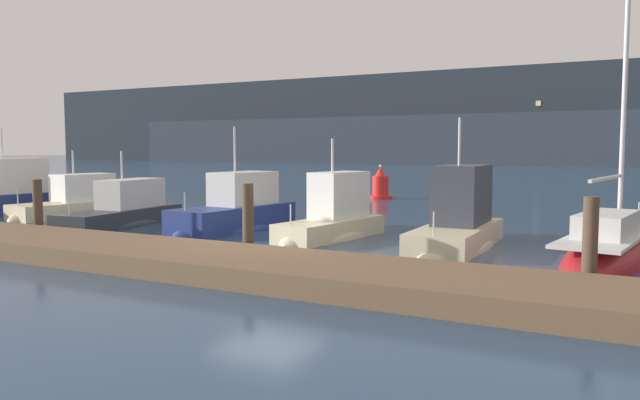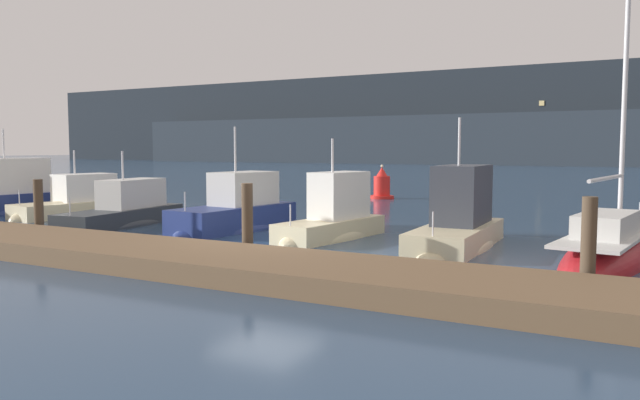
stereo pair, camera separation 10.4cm
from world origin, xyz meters
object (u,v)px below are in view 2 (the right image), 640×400
object	(u,v)px
sailboat_berth_7	(613,255)
motorboat_berth_2	(75,210)
motorboat_berth_3	(124,218)
motorboat_berth_1	(6,203)
motorboat_berth_6	(458,231)
channel_buoy	(382,186)
motorboat_berth_4	(236,219)
motorboat_berth_5	(332,227)

from	to	relation	value
sailboat_berth_7	motorboat_berth_2	bearing A→B (deg)	178.47
motorboat_berth_2	motorboat_berth_3	bearing A→B (deg)	-17.16
motorboat_berth_1	motorboat_berth_3	distance (m)	7.35
motorboat_berth_6	channel_buoy	size ratio (longest dim) A/B	2.97
channel_buoy	sailboat_berth_7	bearing A→B (deg)	-49.89
motorboat_berth_3	channel_buoy	bearing A→B (deg)	77.13
sailboat_berth_7	channel_buoy	bearing A→B (deg)	130.11
motorboat_berth_4	motorboat_berth_5	bearing A→B (deg)	-3.41
motorboat_berth_3	sailboat_berth_7	world-z (taller)	sailboat_berth_7
motorboat_berth_5	motorboat_berth_4	bearing A→B (deg)	176.59
sailboat_berth_7	motorboat_berth_1	bearing A→B (deg)	-179.57
motorboat_berth_3	motorboat_berth_4	distance (m)	4.35
motorboat_berth_2	motorboat_berth_3	xyz separation A→B (m)	(3.95, -1.22, 0.02)
motorboat_berth_3	channel_buoy	distance (m)	15.74
motorboat_berth_1	motorboat_berth_2	size ratio (longest dim) A/B	1.07
motorboat_berth_4	motorboat_berth_6	size ratio (longest dim) A/B	0.99
motorboat_berth_2	motorboat_berth_6	size ratio (longest dim) A/B	0.99
motorboat_berth_2	channel_buoy	distance (m)	15.97
motorboat_berth_3	channel_buoy	xyz separation A→B (m)	(3.50, 15.34, 0.42)
motorboat_berth_4	sailboat_berth_7	world-z (taller)	sailboat_berth_7
motorboat_berth_3	motorboat_berth_4	bearing A→B (deg)	12.32
motorboat_berth_2	motorboat_berth_4	distance (m)	8.20
motorboat_berth_1	motorboat_berth_6	world-z (taller)	motorboat_berth_6
motorboat_berth_1	motorboat_berth_3	bearing A→B (deg)	-4.04
motorboat_berth_4	channel_buoy	bearing A→B (deg)	92.96
motorboat_berth_6	motorboat_berth_1	bearing A→B (deg)	-178.93
motorboat_berth_4	motorboat_berth_2	bearing A→B (deg)	177.97
motorboat_berth_3	motorboat_berth_4	world-z (taller)	motorboat_berth_4
motorboat_berth_4	sailboat_berth_7	xyz separation A→B (m)	(11.59, -0.24, -0.25)
motorboat_berth_1	motorboat_berth_4	distance (m)	11.58
motorboat_berth_3	channel_buoy	size ratio (longest dim) A/B	3.20
motorboat_berth_5	channel_buoy	distance (m)	15.33
motorboat_berth_5	sailboat_berth_7	size ratio (longest dim) A/B	0.47
motorboat_berth_1	motorboat_berth_6	distance (m)	19.23
channel_buoy	motorboat_berth_6	bearing A→B (deg)	-59.85
motorboat_berth_2	motorboat_berth_5	size ratio (longest dim) A/B	1.14
sailboat_berth_7	motorboat_berth_3	bearing A→B (deg)	-177.50
motorboat_berth_5	motorboat_berth_1	bearing A→B (deg)	-179.31
motorboat_berth_1	motorboat_berth_2	bearing A→B (deg)	11.73
motorboat_berth_2	motorboat_berth_5	xyz separation A→B (m)	(12.00, -0.52, 0.09)
channel_buoy	motorboat_berth_5	bearing A→B (deg)	-72.74
motorboat_berth_2	channel_buoy	bearing A→B (deg)	62.18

